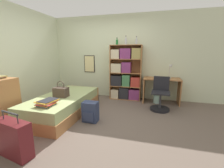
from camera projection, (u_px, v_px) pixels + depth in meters
name	position (u px, v px, depth m)	size (l,w,h in m)	color
ground_plane	(90.00, 116.00, 3.45)	(14.00, 14.00, 0.00)	#66564C
wall_back	(111.00, 57.00, 4.88)	(10.00, 0.09, 2.60)	beige
wall_left	(15.00, 59.00, 3.68)	(0.06, 10.00, 2.60)	beige
bed	(64.00, 104.00, 3.59)	(1.01, 2.06, 0.45)	#A36B3D
handbag	(61.00, 92.00, 3.41)	(0.31, 0.21, 0.36)	#47382D
book_stack_on_bed	(47.00, 102.00, 2.86)	(0.35, 0.40, 0.10)	#334C84
suitcase	(13.00, 139.00, 2.09)	(0.61, 0.30, 0.66)	#5B191E
dresser	(0.00, 103.00, 2.96)	(0.49, 0.59, 0.94)	#A36B3D
bookcase	(125.00, 75.00, 4.63)	(0.95, 0.34, 1.67)	#A36B3D
bottle_green	(117.00, 42.00, 4.53)	(0.07, 0.07, 0.22)	#1E6B2D
bottle_brown	(126.00, 41.00, 4.44)	(0.06, 0.06, 0.26)	#B7BCC1
bottle_clear	(136.00, 42.00, 4.38)	(0.06, 0.06, 0.24)	#B7BCC1
desk	(161.00, 86.00, 4.33)	(1.02, 0.54, 0.73)	#A36B3D
desk_lamp	(171.00, 68.00, 4.23)	(0.19, 0.14, 0.45)	#ADA89E
desk_chair	(160.00, 99.00, 3.83)	(0.48, 0.48, 0.84)	black
backpack	(90.00, 112.00, 3.17)	(0.32, 0.24, 0.43)	#2D3856
waste_bin	(157.00, 99.00, 4.38)	(0.21, 0.21, 0.22)	#99C1B2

